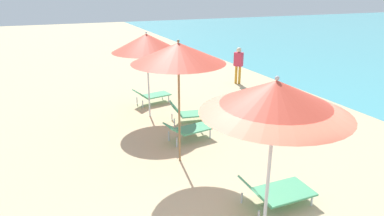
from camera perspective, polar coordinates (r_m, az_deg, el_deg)
umbrella_nearest at (r=4.42m, az=14.21°, el=1.83°), size 2.00×2.00×2.88m
lounger_nearest_shoreside at (r=6.66m, az=14.21°, el=-13.83°), size 1.41×0.71×0.62m
umbrella_second at (r=7.24m, az=-2.36°, el=9.46°), size 2.09×2.09×2.90m
lounger_second_shoreside at (r=9.02m, az=-0.67°, el=-3.63°), size 1.38×0.73×0.57m
umbrella_farthest at (r=10.33m, az=-7.84°, el=11.08°), size 2.15×2.15×2.72m
lounger_farthest_shoreside at (r=12.02m, az=-6.99°, el=2.25°), size 1.39×0.80×0.58m
lounger_farthest_inland at (r=10.30m, az=-0.06°, el=-0.75°), size 1.52×0.82×0.66m
person_walking_near at (r=14.52m, az=8.01°, el=7.86°), size 0.38×0.42×1.59m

